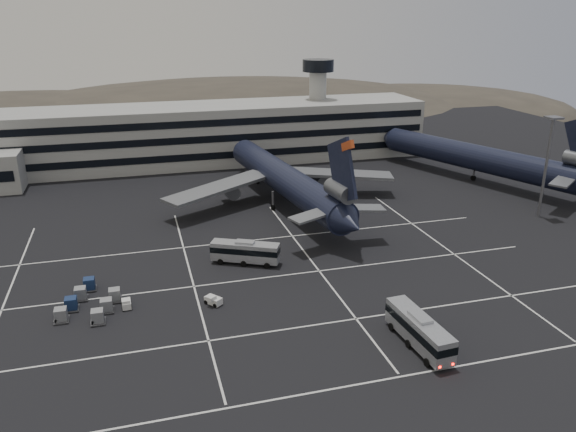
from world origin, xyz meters
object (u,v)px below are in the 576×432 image
at_px(bus_far, 245,251).
at_px(trijet_main, 286,179).
at_px(uld_cluster, 89,302).
at_px(tug_a, 126,304).
at_px(bus_near, 419,329).

bearing_deg(bus_far, trijet_main, -1.50).
distance_m(bus_far, uld_cluster, 23.06).
distance_m(tug_a, uld_cluster, 4.73).
xyz_separation_m(bus_far, tug_a, (-17.16, -9.04, -1.39)).
height_order(trijet_main, bus_far, trijet_main).
xyz_separation_m(trijet_main, bus_near, (1.28, -50.82, -3.16)).
bearing_deg(uld_cluster, bus_near, -27.99).
distance_m(trijet_main, tug_a, 44.93).
height_order(tug_a, uld_cluster, uld_cluster).
height_order(trijet_main, bus_near, trijet_main).
xyz_separation_m(bus_near, tug_a, (-31.30, 17.73, -1.52)).
distance_m(bus_near, uld_cluster, 40.60).
relative_size(bus_near, tug_a, 5.31).
bearing_deg(bus_near, trijet_main, 87.73).
bearing_deg(trijet_main, uld_cluster, -144.24).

